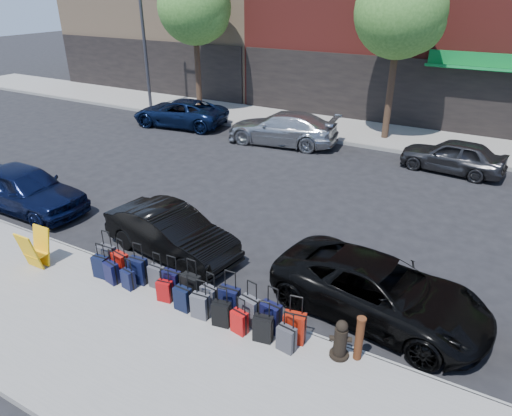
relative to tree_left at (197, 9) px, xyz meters
The scene contains 38 objects.
ground 14.72m from the tree_left, 43.94° to the right, with size 120.00×120.00×0.00m, color black.
sidewalk_near 19.54m from the tree_left, 58.36° to the right, with size 60.00×4.00×0.15m, color gray.
sidewalk_far 11.22m from the tree_left, ahead, with size 60.00×4.00×0.15m, color gray.
curb_near 17.92m from the tree_left, 54.81° to the right, with size 60.00×0.08×0.15m, color gray.
curb_far 11.31m from the tree_left, ahead, with size 60.00×0.08×0.15m, color gray.
tree_left is the anchor object (origin of this frame).
tree_center 10.50m from the tree_left, ahead, with size 3.80×3.80×7.27m.
streetlight 3.11m from the tree_left, 166.61° to the right, with size 2.59×0.18×8.00m.
suitcase_front_0 16.81m from the tree_left, 62.87° to the right, with size 0.45×0.26×1.06m.
suitcase_front_1 17.04m from the tree_left, 61.47° to the right, with size 0.44×0.28×0.98m.
suitcase_front_2 17.31m from the tree_left, 59.76° to the right, with size 0.45×0.27×1.03m.
suitcase_front_3 17.52m from the tree_left, 58.16° to the right, with size 0.37×0.21×0.90m.
suitcase_front_4 17.80m from the tree_left, 56.89° to the right, with size 0.42×0.24×0.99m.
suitcase_front_5 18.03m from the tree_left, 55.39° to the right, with size 0.43×0.24×1.03m.
suitcase_front_6 18.39m from the tree_left, 54.08° to the right, with size 0.39×0.25×0.90m.
suitcase_front_7 18.60m from the tree_left, 52.76° to the right, with size 0.45×0.27×1.06m.
suitcase_front_8 18.95m from the tree_left, 51.53° to the right, with size 0.45×0.30×1.01m.
suitcase_front_9 19.21m from the tree_left, 50.33° to the right, with size 0.45×0.28×1.02m.
suitcase_front_10 19.60m from the tree_left, 49.15° to the right, with size 0.47×0.31×1.04m.
suitcase_back_0 17.11m from the tree_left, 63.10° to the right, with size 0.39×0.25×0.89m.
suitcase_back_1 17.33m from the tree_left, 61.95° to the right, with size 0.39×0.27×0.85m.
suitcase_back_2 17.55m from the tree_left, 60.42° to the right, with size 0.35×0.23×0.77m.
suitcase_back_4 18.02m from the tree_left, 57.34° to the right, with size 0.36×0.25×0.80m.
suitcase_back_5 18.35m from the tree_left, 55.94° to the right, with size 0.38×0.23×0.88m.
suitcase_back_6 18.63m from the tree_left, 54.72° to the right, with size 0.39×0.24×0.90m.
suitcase_back_7 18.92m from the tree_left, 53.35° to the right, with size 0.40×0.27×0.88m.
suitcase_back_8 19.19m from the tree_left, 52.29° to the right, with size 0.37×0.25×0.81m.
suitcase_back_9 19.48m from the tree_left, 50.98° to the right, with size 0.41×0.28×0.90m.
suitcase_back_10 19.81m from the tree_left, 49.80° to the right, with size 0.38×0.25×0.85m.
fire_hydrant 20.15m from the tree_left, 47.01° to the right, with size 0.42×0.37×0.83m.
bollard 20.26m from the tree_left, 46.12° to the right, with size 0.18×0.18×0.95m.
display_rack 16.75m from the tree_left, 69.39° to the right, with size 0.56×0.62×0.99m.
car_near_0 13.90m from the tree_left, 79.61° to the right, with size 1.74×4.33×1.47m, color black.
car_near_1 15.82m from the tree_left, 57.65° to the right, with size 1.36×3.91×1.29m, color black.
car_near_2 19.10m from the tree_left, 42.80° to the right, with size 2.14×4.63×1.29m, color black.
car_far_0 5.47m from the tree_left, 78.31° to the right, with size 2.24×4.85×1.35m, color #0D193A.
car_far_1 8.42m from the tree_left, 23.49° to the right, with size 2.03×5.00×1.45m, color silver.
car_far_2 14.71m from the tree_left, 11.23° to the right, with size 1.53×3.81×1.30m, color #313133.
Camera 1 is at (5.31, -11.31, 6.50)m, focal length 32.00 mm.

